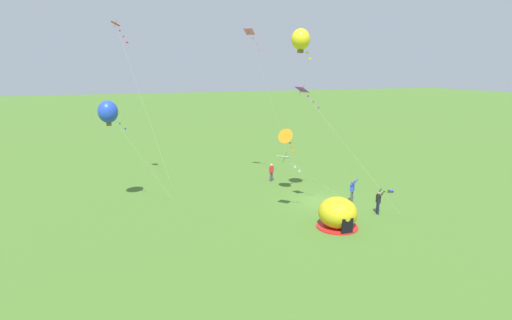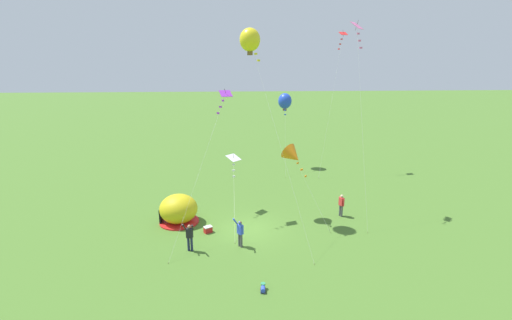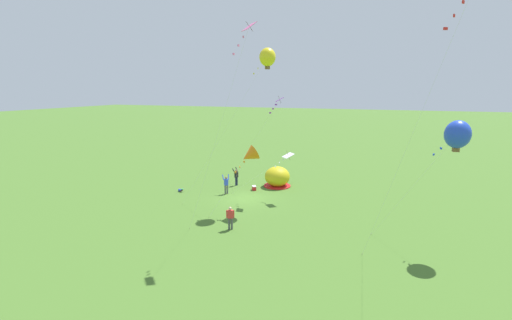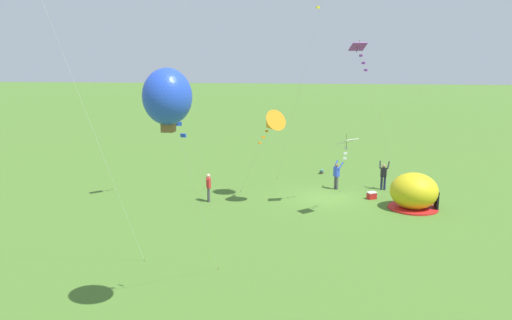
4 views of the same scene
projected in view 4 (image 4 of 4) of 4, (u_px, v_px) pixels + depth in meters
ground_plane at (326, 198)px, 30.87m from camera, size 300.00×300.00×0.00m
popup_tent at (414, 192)px, 28.48m from camera, size 2.81×2.81×2.10m
cooler_box at (372, 195)px, 30.64m from camera, size 0.64×0.58×0.44m
toddler_crawling at (321, 171)px, 37.46m from camera, size 0.29×0.55×0.32m
person_flying_kite at (337, 174)px, 32.79m from camera, size 0.68×0.72×1.89m
person_near_tent at (209, 186)px, 29.93m from camera, size 0.36×0.56×1.72m
person_arms_raised at (384, 175)px, 32.66m from camera, size 0.69×0.56×1.89m
kite_blue at (167, 97)px, 14.70m from camera, size 1.47×5.21×8.19m
kite_orange at (271, 124)px, 28.68m from camera, size 3.21×3.66×5.62m
kite_white at (346, 144)px, 26.46m from camera, size 1.25×6.30×4.60m
kite_purple at (360, 54)px, 26.51m from camera, size 3.98×7.11×9.42m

